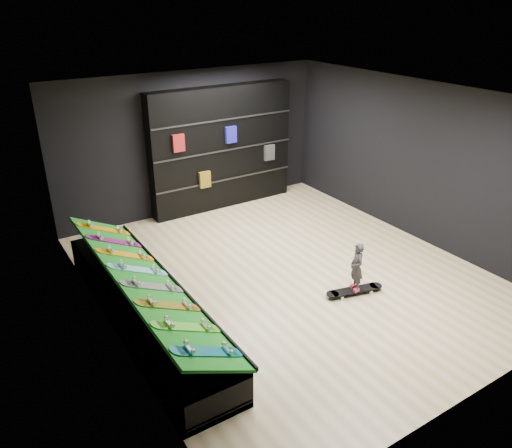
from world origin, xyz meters
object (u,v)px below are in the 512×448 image
back_shelving (222,148)px  floor_skateboard (354,291)px  child (356,276)px  display_rack (144,308)px

back_shelving → floor_skateboard: (-0.06, -4.41, -1.28)m
child → floor_skateboard: bearing=180.0°
display_rack → child: size_ratio=9.20×
display_rack → back_shelving: 4.71m
child → back_shelving: bearing=-160.1°
display_rack → floor_skateboard: size_ratio=4.59×
back_shelving → child: size_ratio=6.77×
back_shelving → child: 4.52m
back_shelving → floor_skateboard: 4.59m
floor_skateboard → display_rack: bearing=174.4°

